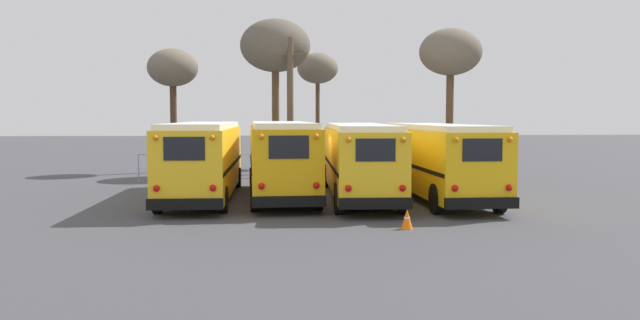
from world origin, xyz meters
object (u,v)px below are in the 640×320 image
Objects in this scene: school_bus_3 at (437,158)px; bare_tree_2 at (451,54)px; school_bus_1 at (281,157)px; utility_pole at (290,106)px; bare_tree_0 at (318,70)px; bare_tree_3 at (173,70)px; traffic_cone at (407,219)px; school_bus_2 at (359,158)px; school_bus_0 at (203,158)px; bare_tree_1 at (275,47)px.

school_bus_3 is 11.03m from bare_tree_2.
utility_pole is at bearing 86.36° from school_bus_1.
utility_pole reaches higher than bare_tree_0.
traffic_cone is (9.93, -19.58, -5.75)m from bare_tree_3.
bare_tree_2 is at bearing 55.23° from school_bus_2.
school_bus_1 is 16.34m from bare_tree_0.
bare_tree_1 reaches higher than school_bus_0.
bare_tree_2 is 16.10m from bare_tree_3.
bare_tree_0 is 9.63m from bare_tree_2.
bare_tree_2 is at bearing 34.41° from school_bus_0.
school_bus_2 is at bearing -4.92° from school_bus_1.
school_bus_3 is 1.41× the size of bare_tree_0.
school_bus_2 is at bearing -53.54° from bare_tree_3.
bare_tree_1 is 9.84m from bare_tree_2.
school_bus_2 is at bearing -124.77° from bare_tree_2.
bare_tree_1 reaches higher than school_bus_3.
school_bus_3 is at bearing -108.53° from bare_tree_2.
school_bus_3 is 11.48m from utility_pole.
traffic_cone is at bearing -47.06° from school_bus_0.
bare_tree_1 is at bearing 167.40° from bare_tree_2.
utility_pole reaches higher than traffic_cone.
utility_pole reaches higher than school_bus_0.
bare_tree_0 is (2.51, 15.47, 4.63)m from school_bus_1.
bare_tree_3 is (-3.15, 12.29, 4.39)m from school_bus_0.
utility_pole is 7.03m from bare_tree_0.
bare_tree_0 reaches higher than bare_tree_3.
school_bus_0 is 9.98m from utility_pole.
bare_tree_1 is (-3.35, 11.14, 5.59)m from school_bus_2.
school_bus_3 is 1.43× the size of bare_tree_3.
bare_tree_1 reaches higher than traffic_cone.
utility_pole is at bearing 120.27° from school_bus_3.
school_bus_0 is 1.18× the size of bare_tree_1.
school_bus_0 is 1.37× the size of utility_pole.
bare_tree_2 reaches higher than school_bus_0.
bare_tree_2 reaches higher than school_bus_3.
school_bus_0 is 6.27m from school_bus_2.
school_bus_2 is 16.42m from bare_tree_0.
traffic_cone is (-5.72, -15.85, -6.42)m from bare_tree_2.
bare_tree_3 is 22.70m from traffic_cone.
school_bus_1 is 14.62m from bare_tree_3.
bare_tree_3 is at bearing 126.46° from school_bus_2.
bare_tree_0 is (5.64, 15.30, 4.65)m from school_bus_0.
bare_tree_3 is (-6.86, 3.30, 2.14)m from utility_pole.
bare_tree_1 is 19.67m from traffic_cone.
school_bus_0 is 15.97m from bare_tree_2.
utility_pole reaches higher than school_bus_1.
traffic_cone is (6.78, -7.29, -1.37)m from school_bus_0.
bare_tree_1 is (-2.73, -4.60, 0.93)m from bare_tree_0.
school_bus_1 is at bearing -137.04° from bare_tree_2.
bare_tree_1 is (-0.80, 1.71, 3.35)m from utility_pole.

